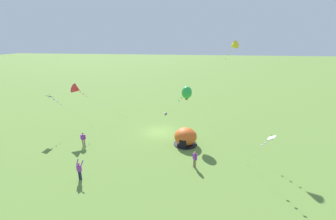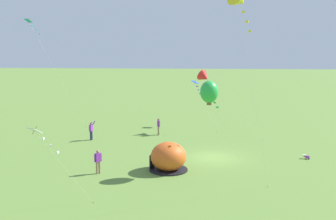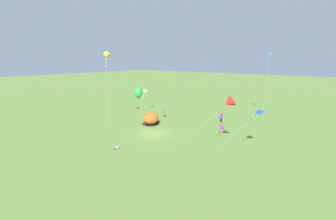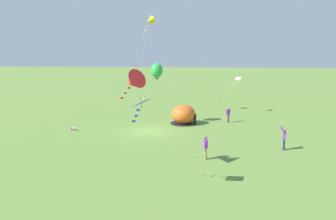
{
  "view_description": "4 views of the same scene",
  "coord_description": "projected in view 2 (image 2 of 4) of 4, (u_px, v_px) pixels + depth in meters",
  "views": [
    {
      "loc": [
        -5.2,
        28.04,
        12.26
      ],
      "look_at": [
        -1.25,
        0.4,
        3.32
      ],
      "focal_mm": 24.0,
      "sensor_mm": 36.0,
      "label": 1
    },
    {
      "loc": [
        -31.36,
        0.76,
        8.73
      ],
      "look_at": [
        1.81,
        3.96,
        3.59
      ],
      "focal_mm": 42.0,
      "sensor_mm": 36.0,
      "label": 2
    },
    {
      "loc": [
        21.26,
        -23.74,
        10.78
      ],
      "look_at": [
        0.97,
        2.1,
        3.37
      ],
      "focal_mm": 24.0,
      "sensor_mm": 36.0,
      "label": 3
    },
    {
      "loc": [
        31.07,
        5.04,
        7.57
      ],
      "look_at": [
        2.14,
        2.27,
        2.53
      ],
      "focal_mm": 35.0,
      "sensor_mm": 36.0,
      "label": 4
    }
  ],
  "objects": [
    {
      "name": "person_center_field",
      "position": [
        91.0,
        130.0,
        38.17
      ],
      "size": [
        0.7,
        0.57,
        1.89
      ],
      "color": "#1E2347",
      "rests_on": "ground"
    },
    {
      "name": "kite_blue",
      "position": [
        196.0,
        84.0,
        45.34
      ],
      "size": [
        4.51,
        2.92,
        5.31
      ],
      "color": "silver",
      "rests_on": "ground"
    },
    {
      "name": "kite_green",
      "position": [
        209.0,
        92.0,
        27.69
      ],
      "size": [
        4.68,
        3.15,
        6.57
      ],
      "color": "silver",
      "rests_on": "ground"
    },
    {
      "name": "toddler_crawling",
      "position": [
        306.0,
        157.0,
        31.68
      ],
      "size": [
        0.43,
        0.54,
        0.32
      ],
      "color": "purple",
      "rests_on": "ground"
    },
    {
      "name": "kite_red",
      "position": [
        204.0,
        77.0,
        42.05
      ],
      "size": [
        5.69,
        6.78,
        6.62
      ],
      "color": "silver",
      "rests_on": "ground"
    },
    {
      "name": "kite_yellow",
      "position": [
        239.0,
        0.0,
        21.39
      ],
      "size": [
        3.08,
        3.07,
        12.03
      ],
      "color": "silver",
      "rests_on": "ground"
    },
    {
      "name": "person_with_toddler",
      "position": [
        158.0,
        126.0,
        40.47
      ],
      "size": [
        0.57,
        0.33,
        1.72
      ],
      "color": "#8C7251",
      "rests_on": "ground"
    },
    {
      "name": "ground_plane",
      "position": [
        214.0,
        157.0,
        32.11
      ],
      "size": [
        300.0,
        300.0,
        0.0
      ],
      "primitive_type": "plane",
      "color": "olive"
    },
    {
      "name": "kite_teal",
      "position": [
        32.0,
        26.0,
        42.28
      ],
      "size": [
        1.61,
        6.12,
        12.1
      ],
      "color": "silver",
      "rests_on": "ground"
    },
    {
      "name": "popup_tent",
      "position": [
        168.0,
        157.0,
        28.54
      ],
      "size": [
        2.81,
        2.81,
        2.1
      ],
      "color": "#D8591E",
      "rests_on": "ground"
    },
    {
      "name": "person_watching_sky",
      "position": [
        98.0,
        160.0,
        27.78
      ],
      "size": [
        0.44,
        0.45,
        1.72
      ],
      "color": "#8C7251",
      "rests_on": "ground"
    },
    {
      "name": "kite_white",
      "position": [
        40.0,
        136.0,
        21.35
      ],
      "size": [
        1.36,
        3.29,
        4.65
      ],
      "color": "silver",
      "rests_on": "ground"
    }
  ]
}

